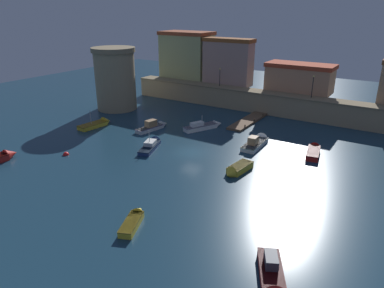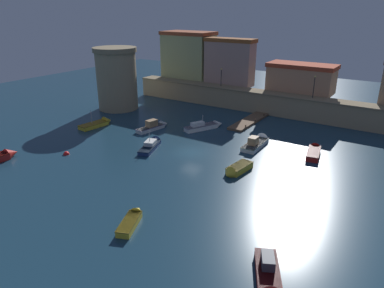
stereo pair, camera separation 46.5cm
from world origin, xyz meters
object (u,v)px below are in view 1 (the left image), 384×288
Objects in this scene: moored_boat_2 at (152,144)px; moored_boat_3 at (237,169)px; quay_lamp_0 at (220,74)px; quay_lamp_1 at (313,83)px; moored_boat_1 at (134,220)px; moored_boat_5 at (314,151)px; moored_boat_0 at (154,126)px; fortress_tower at (115,79)px; mooring_buoy_0 at (66,155)px; moored_boat_8 at (205,126)px; moored_boat_7 at (258,141)px; moored_boat_4 at (98,124)px; moored_boat_9 at (272,279)px.

moored_boat_3 is at bearing -115.06° from moored_boat_2.
quay_lamp_0 is at bearing -12.95° from moored_boat_2.
quay_lamp_0 is 0.52× the size of moored_boat_2.
moored_boat_1 is at bearing -96.03° from quay_lamp_1.
moored_boat_0 is at bearing 87.78° from moored_boat_5.
moored_boat_5 is at bearing -72.18° from quay_lamp_1.
fortress_tower is 22.97m from mooring_buoy_0.
moored_boat_3 is 12.00m from moored_boat_5.
moored_boat_3 is 0.69× the size of moored_boat_8.
moored_boat_3 is at bearing -57.58° from quay_lamp_0.
moored_boat_8 is at bearing -5.23° from moored_boat_1.
fortress_tower reaches higher than quay_lamp_0.
quay_lamp_0 is 0.74× the size of moored_boat_1.
moored_boat_7 is 1.01× the size of moored_boat_8.
mooring_buoy_0 is (-26.44, -17.52, -0.39)m from moored_boat_5.
moored_boat_2 is 1.39× the size of moored_boat_3.
quay_lamp_0 is at bearing 45.60° from moored_boat_5.
quay_lamp_0 is 41.70m from moored_boat_1.
moored_boat_1 is 23.73m from moored_boat_7.
moored_boat_4 reaches higher than moored_boat_1.
moored_boat_2 is at bearing -83.30° from quay_lamp_0.
moored_boat_8 is at bearing -47.16° from moored_boat_0.
moored_boat_0 is 14.49m from mooring_buoy_0.
quay_lamp_1 reaches higher than quay_lamp_0.
mooring_buoy_0 is at bearing -98.13° from quay_lamp_0.
moored_boat_1 is 0.70× the size of moored_boat_2.
moored_boat_2 is at bearing -151.40° from moored_boat_9.
fortress_tower is at bearing -106.22° from moored_boat_3.
moored_boat_2 is 0.96× the size of moored_boat_7.
quay_lamp_0 is 26.91m from moored_boat_5.
quay_lamp_1 is 0.62× the size of moored_boat_4.
moored_boat_1 is 0.77× the size of moored_boat_4.
fortress_tower is 21.62m from moored_boat_2.
moored_boat_9 is at bearing -114.77° from moored_boat_1.
moored_boat_4 reaches higher than moored_boat_8.
moored_boat_1 is at bearing -137.49° from moored_boat_8.
moored_boat_9 is at bearing -156.47° from moored_boat_7.
moored_boat_5 is (36.48, -2.37, -5.19)m from fortress_tower.
moored_boat_8 is at bearing -31.39° from moored_boat_2.
moored_boat_8 is at bearing 77.62° from moored_boat_7.
moored_boat_4 is at bearing -63.30° from fortress_tower.
moored_boat_4 is (-10.01, -21.58, -5.60)m from quay_lamp_0.
moored_boat_0 is at bearing 97.51° from moored_boat_7.
moored_boat_7 is at bearing -26.35° from moored_boat_1.
moored_boat_1 is 14.35m from moored_boat_3.
moored_boat_4 is at bearing -91.42° from moored_boat_3.
moored_boat_4 is 7.60× the size of mooring_buoy_0.
quay_lamp_1 is at bearing -45.56° from moored_boat_4.
moored_boat_1 is (12.95, -39.24, -5.61)m from quay_lamp_0.
moored_boat_0 is 34.81m from moored_boat_9.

